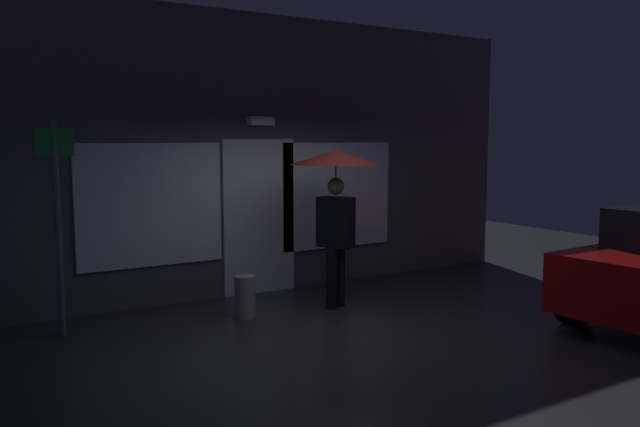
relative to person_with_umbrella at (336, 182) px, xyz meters
The scene contains 5 objects.
ground_plane 1.94m from the person_with_umbrella, 117.56° to the right, with size 18.00×18.00×0.00m, color #2D2D33.
building_facade 1.53m from the person_with_umbrella, 108.70° to the left, with size 9.11×0.48×3.94m.
person_with_umbrella is the anchor object (origin of this frame).
street_sign_post 3.34m from the person_with_umbrella, behind, with size 0.40×0.07×2.41m.
sidewalk_bollard 1.85m from the person_with_umbrella, behind, with size 0.26×0.26×0.53m, color #9E998E.
Camera 1 is at (-4.01, -5.95, 2.18)m, focal length 35.87 mm.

